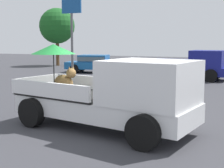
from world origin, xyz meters
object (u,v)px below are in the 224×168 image
pickup_truck_main (116,95)px  parked_sedan_far (95,63)px  pickup_truck_red (191,65)px  motel_sign (72,23)px

pickup_truck_main → parked_sedan_far: bearing=128.8°
pickup_truck_main → pickup_truck_red: bearing=101.0°
pickup_truck_main → motel_sign: bearing=135.6°
parked_sedan_far → motel_sign: motel_sign is taller
pickup_truck_main → parked_sedan_far: (-7.34, 13.95, -0.23)m
pickup_truck_red → motel_sign: motel_sign is taller
pickup_truck_red → motel_sign: size_ratio=0.97×
motel_sign → pickup_truck_red: bearing=11.0°
pickup_truck_main → pickup_truck_red: (0.01, 12.45, -0.10)m
pickup_truck_main → motel_sign: (-7.56, 10.98, 2.60)m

